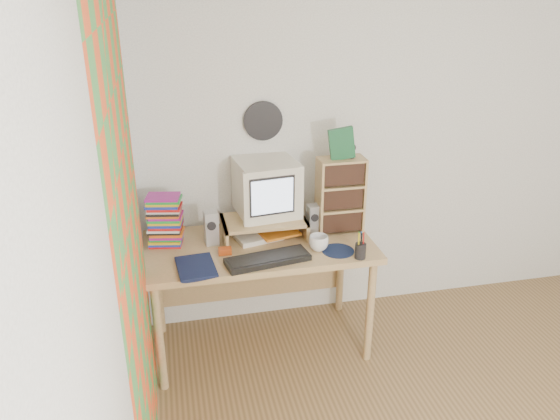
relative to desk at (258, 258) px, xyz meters
name	(u,v)px	position (x,y,z in m)	size (l,w,h in m)	color
back_wall	(398,139)	(1.03, 0.31, 0.63)	(3.50, 3.50, 0.00)	white
left_wall	(115,315)	(-0.72, -1.44, 0.63)	(3.50, 3.50, 0.00)	white
curtain	(135,270)	(-0.68, -0.96, 0.53)	(2.20, 2.20, 0.00)	#E84F20
wall_disc	(263,121)	(0.10, 0.29, 0.81)	(0.25, 0.25, 0.02)	black
desk	(258,258)	(0.00, 0.00, 0.00)	(1.40, 0.70, 0.75)	tan
monitor_riser	(264,223)	(0.05, 0.04, 0.23)	(0.52, 0.30, 0.12)	tan
crt_monitor	(268,190)	(0.09, 0.09, 0.43)	(0.36, 0.36, 0.35)	silver
speaker_left	(211,228)	(-0.28, 0.00, 0.24)	(0.08, 0.08, 0.21)	#A8A9AD
speaker_right	(313,219)	(0.36, 0.01, 0.23)	(0.07, 0.07, 0.19)	#A8A9AD
keyboard	(268,259)	(0.01, -0.30, 0.15)	(0.49, 0.16, 0.03)	black
dvd_stack	(166,224)	(-0.55, 0.05, 0.27)	(0.19, 0.14, 0.27)	brown
cd_rack	(340,195)	(0.54, 0.02, 0.38)	(0.29, 0.16, 0.49)	tan
mug	(319,243)	(0.34, -0.22, 0.18)	(0.12, 0.12, 0.09)	white
diary	(177,268)	(-0.51, -0.30, 0.16)	(0.25, 0.19, 0.05)	#10183B
mousepad	(338,251)	(0.45, -0.26, 0.14)	(0.19, 0.19, 0.00)	#101C37
pen_cup	(361,248)	(0.54, -0.37, 0.20)	(0.06, 0.06, 0.13)	black
papers	(265,234)	(0.06, 0.02, 0.15)	(0.28, 0.20, 0.04)	silver
red_box	(225,251)	(-0.22, -0.15, 0.15)	(0.08, 0.05, 0.04)	#B03E12
game_box	(342,144)	(0.53, 0.01, 0.72)	(0.15, 0.03, 0.19)	#18552F
webcam	(352,151)	(0.60, 0.02, 0.67)	(0.05, 0.05, 0.09)	black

